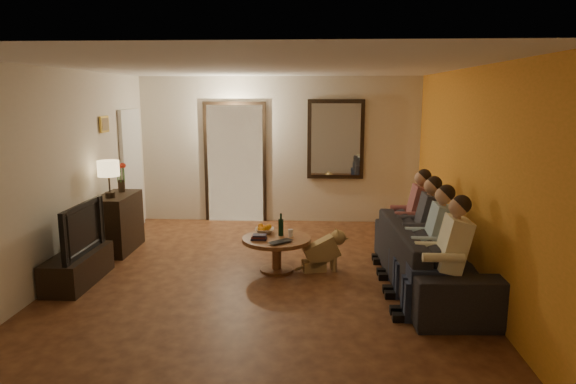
# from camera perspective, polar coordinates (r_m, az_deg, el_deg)

# --- Properties ---
(floor) EXTENTS (5.00, 6.00, 0.01)m
(floor) POSITION_cam_1_polar(r_m,az_deg,el_deg) (6.59, -2.78, -9.47)
(floor) COLOR #411E11
(floor) RESTS_ON ground
(ceiling) EXTENTS (5.00, 6.00, 0.01)m
(ceiling) POSITION_cam_1_polar(r_m,az_deg,el_deg) (6.19, -3.01, 13.73)
(ceiling) COLOR white
(ceiling) RESTS_ON back_wall
(back_wall) EXTENTS (5.00, 0.02, 2.60)m
(back_wall) POSITION_cam_1_polar(r_m,az_deg,el_deg) (9.22, -0.95, 4.68)
(back_wall) COLOR beige
(back_wall) RESTS_ON floor
(front_wall) EXTENTS (5.00, 0.02, 2.60)m
(front_wall) POSITION_cam_1_polar(r_m,az_deg,el_deg) (3.36, -8.24, -6.27)
(front_wall) COLOR beige
(front_wall) RESTS_ON floor
(left_wall) EXTENTS (0.02, 6.00, 2.60)m
(left_wall) POSITION_cam_1_polar(r_m,az_deg,el_deg) (6.98, -23.78, 1.79)
(left_wall) COLOR beige
(left_wall) RESTS_ON floor
(right_wall) EXTENTS (0.02, 6.00, 2.60)m
(right_wall) POSITION_cam_1_polar(r_m,az_deg,el_deg) (6.50, 19.62, 1.48)
(right_wall) COLOR beige
(right_wall) RESTS_ON floor
(orange_accent) EXTENTS (0.01, 6.00, 2.60)m
(orange_accent) POSITION_cam_1_polar(r_m,az_deg,el_deg) (6.49, 19.54, 1.48)
(orange_accent) COLOR orange
(orange_accent) RESTS_ON right_wall
(kitchen_doorway) EXTENTS (1.00, 0.06, 2.10)m
(kitchen_doorway) POSITION_cam_1_polar(r_m,az_deg,el_deg) (9.33, -5.87, 3.14)
(kitchen_doorway) COLOR #FFE0A5
(kitchen_doorway) RESTS_ON floor
(door_trim) EXTENTS (1.12, 0.04, 2.22)m
(door_trim) POSITION_cam_1_polar(r_m,az_deg,el_deg) (9.32, -5.88, 3.13)
(door_trim) COLOR black
(door_trim) RESTS_ON floor
(fridge_glimpse) EXTENTS (0.45, 0.03, 1.70)m
(fridge_glimpse) POSITION_cam_1_polar(r_m,az_deg,el_deg) (9.32, -4.33, 2.23)
(fridge_glimpse) COLOR silver
(fridge_glimpse) RESTS_ON floor
(mirror_frame) EXTENTS (1.00, 0.05, 1.40)m
(mirror_frame) POSITION_cam_1_polar(r_m,az_deg,el_deg) (9.15, 5.32, 5.84)
(mirror_frame) COLOR black
(mirror_frame) RESTS_ON back_wall
(mirror_glass) EXTENTS (0.86, 0.02, 1.26)m
(mirror_glass) POSITION_cam_1_polar(r_m,az_deg,el_deg) (9.12, 5.32, 5.83)
(mirror_glass) COLOR white
(mirror_glass) RESTS_ON back_wall
(white_door) EXTENTS (0.06, 0.85, 2.04)m
(white_door) POSITION_cam_1_polar(r_m,az_deg,el_deg) (9.09, -16.94, 2.34)
(white_door) COLOR white
(white_door) RESTS_ON floor
(framed_art) EXTENTS (0.03, 0.28, 0.24)m
(framed_art) POSITION_cam_1_polar(r_m,az_deg,el_deg) (8.09, -19.75, 7.11)
(framed_art) COLOR #B28C33
(framed_art) RESTS_ON left_wall
(art_canvas) EXTENTS (0.01, 0.22, 0.18)m
(art_canvas) POSITION_cam_1_polar(r_m,az_deg,el_deg) (8.08, -19.65, 7.11)
(art_canvas) COLOR brown
(art_canvas) RESTS_ON left_wall
(dresser) EXTENTS (0.45, 0.95, 0.84)m
(dresser) POSITION_cam_1_polar(r_m,az_deg,el_deg) (7.97, -18.37, -3.27)
(dresser) COLOR black
(dresser) RESTS_ON floor
(table_lamp) EXTENTS (0.30, 0.30, 0.54)m
(table_lamp) POSITION_cam_1_polar(r_m,az_deg,el_deg) (7.63, -19.27, 1.38)
(table_lamp) COLOR beige
(table_lamp) RESTS_ON dresser
(flower_vase) EXTENTS (0.14, 0.14, 0.44)m
(flower_vase) POSITION_cam_1_polar(r_m,az_deg,el_deg) (8.04, -18.07, 1.54)
(flower_vase) COLOR #B52613
(flower_vase) RESTS_ON dresser
(tv_stand) EXTENTS (0.45, 1.13, 0.38)m
(tv_stand) POSITION_cam_1_polar(r_m,az_deg,el_deg) (6.86, -22.31, -7.81)
(tv_stand) COLOR black
(tv_stand) RESTS_ON floor
(tv) EXTENTS (1.07, 0.14, 0.62)m
(tv) POSITION_cam_1_polar(r_m,az_deg,el_deg) (6.72, -22.61, -3.77)
(tv) COLOR black
(tv) RESTS_ON tv_stand
(sofa) EXTENTS (2.63, 1.14, 0.76)m
(sofa) POSITION_cam_1_polar(r_m,az_deg,el_deg) (6.41, 15.97, -6.92)
(sofa) COLOR black
(sofa) RESTS_ON floor
(person_a) EXTENTS (0.60, 0.40, 1.20)m
(person_a) POSITION_cam_1_polar(r_m,az_deg,el_deg) (5.48, 17.13, -7.55)
(person_a) COLOR tan
(person_a) RESTS_ON sofa
(person_b) EXTENTS (0.60, 0.40, 1.20)m
(person_b) POSITION_cam_1_polar(r_m,az_deg,el_deg) (6.04, 15.78, -5.78)
(person_b) COLOR tan
(person_b) RESTS_ON sofa
(person_c) EXTENTS (0.60, 0.40, 1.20)m
(person_c) POSITION_cam_1_polar(r_m,az_deg,el_deg) (6.61, 14.66, -4.31)
(person_c) COLOR tan
(person_c) RESTS_ON sofa
(person_d) EXTENTS (0.60, 0.40, 1.20)m
(person_d) POSITION_cam_1_polar(r_m,az_deg,el_deg) (7.18, 13.72, -3.07)
(person_d) COLOR tan
(person_d) RESTS_ON sofa
(dog) EXTENTS (0.60, 0.36, 0.56)m
(dog) POSITION_cam_1_polar(r_m,az_deg,el_deg) (6.76, 3.75, -6.45)
(dog) COLOR #A7884D
(dog) RESTS_ON floor
(coffee_table) EXTENTS (0.90, 0.90, 0.45)m
(coffee_table) POSITION_cam_1_polar(r_m,az_deg,el_deg) (6.76, -1.27, -6.92)
(coffee_table) COLOR brown
(coffee_table) RESTS_ON floor
(bowl) EXTENTS (0.26, 0.26, 0.06)m
(bowl) POSITION_cam_1_polar(r_m,az_deg,el_deg) (6.91, -2.63, -4.31)
(bowl) COLOR white
(bowl) RESTS_ON coffee_table
(oranges) EXTENTS (0.20, 0.20, 0.08)m
(oranges) POSITION_cam_1_polar(r_m,az_deg,el_deg) (6.90, -2.64, -3.76)
(oranges) COLOR orange
(oranges) RESTS_ON bowl
(wine_bottle) EXTENTS (0.07, 0.07, 0.31)m
(wine_bottle) POSITION_cam_1_polar(r_m,az_deg,el_deg) (6.75, -0.79, -3.59)
(wine_bottle) COLOR black
(wine_bottle) RESTS_ON coffee_table
(wine_glass) EXTENTS (0.06, 0.06, 0.10)m
(wine_glass) POSITION_cam_1_polar(r_m,az_deg,el_deg) (6.72, 0.29, -4.58)
(wine_glass) COLOR silver
(wine_glass) RESTS_ON coffee_table
(book_stack) EXTENTS (0.20, 0.15, 0.07)m
(book_stack) POSITION_cam_1_polar(r_m,az_deg,el_deg) (6.61, -3.25, -4.99)
(book_stack) COLOR black
(book_stack) RESTS_ON coffee_table
(laptop) EXTENTS (0.38, 0.38, 0.03)m
(laptop) POSITION_cam_1_polar(r_m,az_deg,el_deg) (6.42, -0.57, -5.67)
(laptop) COLOR black
(laptop) RESTS_ON coffee_table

